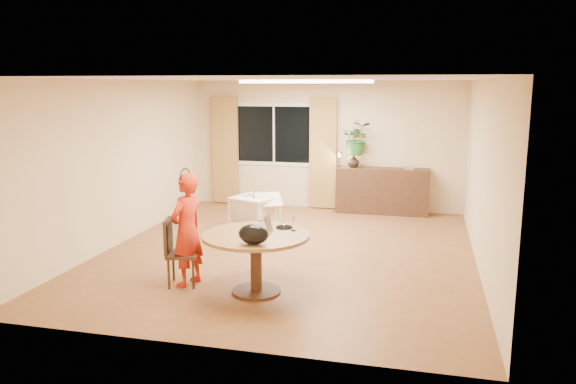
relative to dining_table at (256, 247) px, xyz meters
The scene contains 24 objects.
floor 1.84m from the dining_table, 90.54° to the left, with size 6.50×6.50×0.00m, color brown.
ceiling 2.66m from the dining_table, 90.54° to the left, with size 6.50×6.50×0.00m, color white.
wall_back 5.04m from the dining_table, 90.19° to the left, with size 5.50×5.50×0.00m, color #D9B78D.
wall_left 3.34m from the dining_table, 147.84° to the left, with size 6.50×6.50×0.00m, color #D9B78D.
wall_right 3.32m from the dining_table, 32.47° to the left, with size 6.50×6.50×0.00m, color #D9B78D.
window 5.18m from the dining_table, 102.66° to the left, with size 1.70×0.03×1.30m.
curtain_left 5.38m from the dining_table, 113.88° to the left, with size 0.55×0.08×2.25m, color olive.
curtain_right 4.93m from the dining_table, 90.78° to the left, with size 0.55×0.08×2.25m, color olive.
ceiling_panel 3.54m from the dining_table, 90.32° to the left, with size 2.20×0.35×0.05m, color white.
dining_table is the anchor object (origin of this frame).
dining_chair 1.00m from the dining_table, behind, with size 0.42×0.38×0.87m, color #301E10, non-canonical shape.
child 0.94m from the dining_table, behind, with size 0.35×0.53×1.44m, color red.
laptop 0.28m from the dining_table, 111.04° to the left, with size 0.35×0.24×0.24m, color #B7B7BC, non-canonical shape.
tumbler 0.31m from the dining_table, 90.64° to the left, with size 0.08×0.08×0.11m, color white, non-canonical shape.
wine_glass 0.54m from the dining_table, 32.55° to the left, with size 0.06×0.06×0.18m, color white, non-canonical shape.
pot_lid 0.48m from the dining_table, 53.62° to the left, with size 0.21×0.21×0.03m, color white, non-canonical shape.
handbag 0.52m from the dining_table, 76.34° to the right, with size 0.35×0.20×0.23m, color black, non-canonical shape.
armchair 3.03m from the dining_table, 107.41° to the left, with size 0.67×0.69×0.63m, color beige.
throw 2.93m from the dining_table, 102.82° to the left, with size 0.45×0.55×0.03m, color beige, non-canonical shape.
sideboard 4.89m from the dining_table, 76.23° to the left, with size 1.80×0.44×0.90m, color #301E10.
vase 4.80m from the dining_table, 83.09° to the left, with size 0.24×0.24×0.25m, color black.
bouquet 4.87m from the dining_table, 82.32° to the left, with size 0.59×0.51×0.66m, color #266629.
book_stack 5.05m from the dining_table, 70.59° to the left, with size 0.18×0.14×0.08m, color #91634A, non-canonical shape.
desk_lamp 4.73m from the dining_table, 86.35° to the left, with size 0.13×0.13×0.31m, color black, non-canonical shape.
Camera 1 is at (1.96, -8.02, 2.53)m, focal length 35.00 mm.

